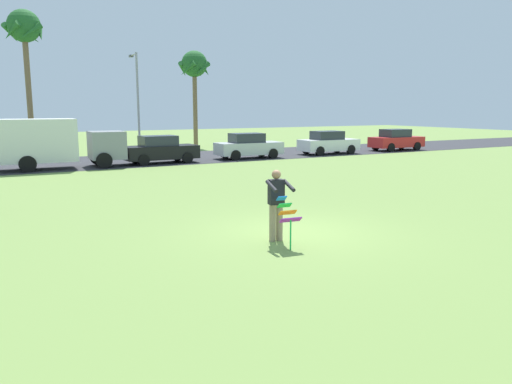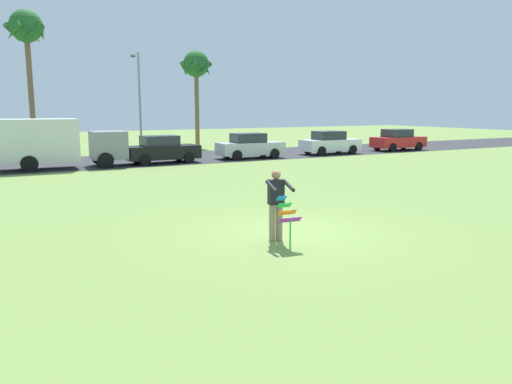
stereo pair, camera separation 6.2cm
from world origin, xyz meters
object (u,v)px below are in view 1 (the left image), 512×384
object	(u,v)px
streetlight_pole	(137,96)
kite_held	(288,214)
parked_car_black	(160,150)
parked_car_silver	(248,146)
palm_tree_centre_far	(194,68)
parked_truck_grey_van	(50,142)
palm_tree_right_near	(24,33)
parked_car_white	(328,143)
person_kite_flyer	(276,202)
parked_car_red	(396,140)

from	to	relation	value
streetlight_pole	kite_held	bearing A→B (deg)	-98.62
parked_car_black	streetlight_pole	world-z (taller)	streetlight_pole
parked_car_silver	palm_tree_centre_far	size ratio (longest dim) A/B	0.55
parked_truck_grey_van	palm_tree_centre_far	world-z (taller)	palm_tree_centre_far
parked_car_black	palm_tree_right_near	size ratio (longest dim) A/B	0.45
parked_car_white	palm_tree_centre_far	world-z (taller)	palm_tree_centre_far
person_kite_flyer	parked_car_black	xyz separation A→B (m)	(2.98, 17.93, -0.18)
palm_tree_centre_far	kite_held	bearing A→B (deg)	-108.17
palm_tree_centre_far	parked_truck_grey_van	bearing A→B (deg)	-139.01
parked_truck_grey_van	parked_car_silver	world-z (taller)	parked_truck_grey_van
person_kite_flyer	palm_tree_right_near	bearing A→B (deg)	96.49
person_kite_flyer	parked_car_silver	distance (m)	19.96
parked_car_red	streetlight_pole	distance (m)	19.37
parked_car_silver	parked_car_white	xyz separation A→B (m)	(6.29, -0.00, 0.00)
parked_car_silver	kite_held	bearing A→B (deg)	-115.47
parked_truck_grey_van	palm_tree_centre_far	size ratio (longest dim) A/B	0.87
parked_truck_grey_van	palm_tree_centre_far	bearing A→B (deg)	40.99
parked_car_white	parked_car_red	distance (m)	6.35
streetlight_pole	parked_car_silver	bearing A→B (deg)	-57.23
person_kite_flyer	parked_car_red	bearing A→B (deg)	39.97
kite_held	parked_car_red	size ratio (longest dim) A/B	0.28
person_kite_flyer	palm_tree_centre_far	bearing A→B (deg)	71.62
kite_held	parked_car_silver	bearing A→B (deg)	64.53
parked_truck_grey_van	parked_car_red	distance (m)	24.35
palm_tree_right_near	streetlight_pole	bearing A→B (deg)	-10.32
person_kite_flyer	parked_car_white	world-z (taller)	person_kite_flyer
palm_tree_right_near	parked_car_white	bearing A→B (deg)	-26.06
parked_car_silver	palm_tree_right_near	xyz separation A→B (m)	(-11.80, 8.85, 7.22)
person_kite_flyer	palm_tree_centre_far	world-z (taller)	palm_tree_centre_far
parked_car_black	streetlight_pole	xyz separation A→B (m)	(0.89, 7.59, 3.22)
palm_tree_right_near	kite_held	bearing A→B (deg)	-83.86
parked_truck_grey_van	parked_car_black	bearing A→B (deg)	-0.00
kite_held	palm_tree_centre_far	world-z (taller)	palm_tree_centre_far
parked_car_black	parked_car_silver	size ratio (longest dim) A/B	1.00
parked_car_red	streetlight_pole	bearing A→B (deg)	156.59
parked_truck_grey_van	kite_held	bearing A→B (deg)	-81.30
parked_car_black	parked_car_silver	xyz separation A→B (m)	(5.77, 0.00, 0.00)
parked_car_white	person_kite_flyer	bearing A→B (deg)	-130.00
parked_car_silver	parked_car_red	bearing A→B (deg)	-0.00
parked_car_red	streetlight_pole	world-z (taller)	streetlight_pole
parked_car_black	palm_tree_centre_far	bearing A→B (deg)	58.78
parked_car_white	palm_tree_centre_far	xyz separation A→B (m)	(-5.47, 10.88, 5.62)
parked_truck_grey_van	parked_car_black	distance (m)	5.96
parked_car_white	parked_car_red	size ratio (longest dim) A/B	1.00
parked_truck_grey_van	parked_car_black	size ratio (longest dim) A/B	1.59
parked_truck_grey_van	parked_car_silver	bearing A→B (deg)	0.01
parked_car_white	palm_tree_centre_far	size ratio (longest dim) A/B	0.55
parked_car_red	kite_held	bearing A→B (deg)	-139.15
parked_car_black	parked_car_red	world-z (taller)	same
parked_car_black	palm_tree_centre_far	distance (m)	13.91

